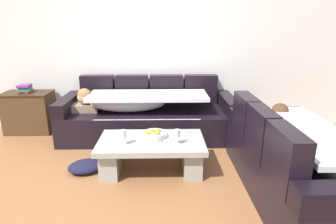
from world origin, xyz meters
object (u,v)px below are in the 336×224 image
side_cabinet (29,112)px  crumpled_garment (86,166)px  couch_near_window (294,161)px  wine_glass_near_right (177,134)px  coffee_table (152,151)px  wine_glass_near_left (123,135)px  book_stack_on_cabinet (25,89)px  couch_along_wall (146,115)px  open_magazine (174,137)px  fruit_bowl (154,135)px

side_cabinet → crumpled_garment: (1.20, -1.30, -0.26)m
couch_near_window → wine_glass_near_right: (-1.14, 0.35, 0.16)m
coffee_table → side_cabinet: 2.35m
wine_glass_near_left → book_stack_on_cabinet: 2.20m
wine_glass_near_right → side_cabinet: 2.66m
couch_along_wall → coffee_table: (0.13, -1.06, -0.09)m
couch_along_wall → side_cabinet: couch_along_wall is taller
wine_glass_near_left → open_magazine: 0.60m
side_cabinet → book_stack_on_cabinet: size_ratio=3.01×
couch_along_wall → side_cabinet: bearing=173.1°
wine_glass_near_left → side_cabinet: side_cabinet is taller
coffee_table → wine_glass_near_right: (0.28, -0.12, 0.26)m
couch_along_wall → book_stack_on_cabinet: (-1.85, 0.22, 0.37)m
couch_near_window → open_magazine: 1.27m
coffee_table → wine_glass_near_left: (-0.30, -0.12, 0.26)m
wine_glass_near_left → book_stack_on_cabinet: (-1.68, 1.40, 0.20)m
coffee_table → wine_glass_near_right: bearing=-22.2°
couch_along_wall → wine_glass_near_right: couch_along_wall is taller
couch_along_wall → wine_glass_near_left: bearing=-98.2°
fruit_bowl → couch_along_wall: bearing=99.1°
couch_near_window → side_cabinet: couch_near_window is taller
couch_along_wall → crumpled_garment: 1.28m
couch_along_wall → couch_near_window: size_ratio=1.31×
wine_glass_near_right → book_stack_on_cabinet: size_ratio=0.69×
fruit_bowl → crumpled_garment: size_ratio=0.70×
couch_along_wall → fruit_bowl: 1.02m
coffee_table → crumpled_garment: size_ratio=3.00×
couch_near_window → wine_glass_near_right: bearing=73.1°
couch_along_wall → side_cabinet: (-1.84, 0.22, -0.01)m
coffee_table → side_cabinet: side_cabinet is taller
couch_along_wall → open_magazine: (0.39, -1.01, 0.06)m
coffee_table → wine_glass_near_left: size_ratio=7.23×
couch_near_window → coffee_table: size_ratio=1.62×
coffee_table → side_cabinet: bearing=146.8°
open_magazine → side_cabinet: size_ratio=0.39×
fruit_bowl → wine_glass_near_right: wine_glass_near_right is taller
open_magazine → wine_glass_near_left: bearing=-158.9°
side_cabinet → coffee_table: bearing=-33.2°
couch_near_window → fruit_bowl: (-1.39, 0.52, 0.09)m
couch_near_window → wine_glass_near_left: (-1.72, 0.34, 0.16)m
book_stack_on_cabinet → crumpled_garment: book_stack_on_cabinet is taller
crumpled_garment → book_stack_on_cabinet: bearing=133.1°
couch_near_window → book_stack_on_cabinet: 3.85m
couch_along_wall → coffee_table: size_ratio=2.12×
fruit_bowl → crumpled_garment: (-0.80, -0.07, -0.36)m
couch_along_wall → wine_glass_near_left: couch_along_wall is taller
open_magazine → side_cabinet: (-2.23, 1.23, -0.06)m
couch_along_wall → wine_glass_near_left: 1.20m
couch_near_window → crumpled_garment: (-2.19, 0.45, -0.28)m
couch_near_window → crumpled_garment: size_ratio=4.87×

